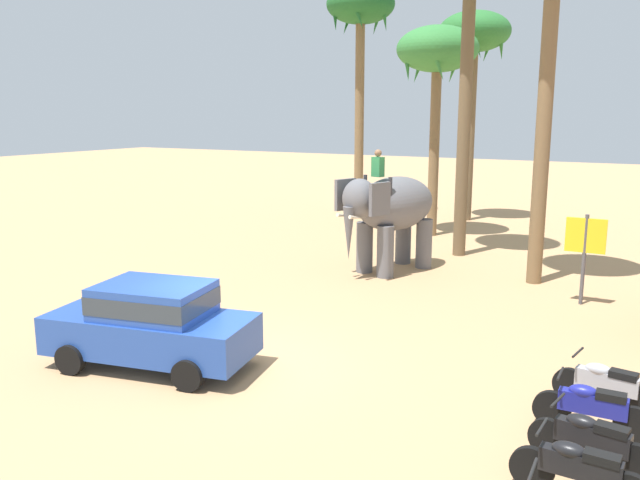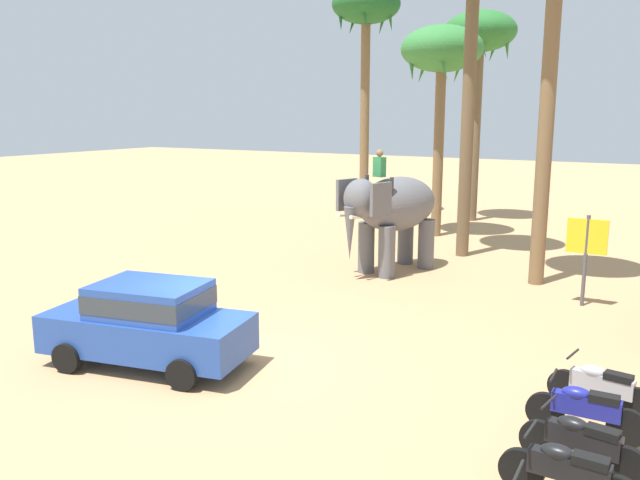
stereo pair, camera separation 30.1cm
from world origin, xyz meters
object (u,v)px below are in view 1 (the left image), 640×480
Objects in this scene: motorcycle_far_in_row at (606,385)px; palm_tree_left_of_road at (361,15)px; palm_tree_far_back at (474,39)px; signboard_yellow at (585,242)px; palm_tree_behind_elephant at (437,55)px; elephant_with_mahout at (390,209)px; motorcycle_mid_row at (592,440)px; motorcycle_fourth_in_row at (592,407)px; car_sedan_foreground at (152,322)px; motorcycle_second_in_row at (580,470)px.

motorcycle_far_in_row is 23.52m from palm_tree_left_of_road.
palm_tree_far_back is 3.92× the size of signboard_yellow.
palm_tree_behind_elephant is 4.63m from palm_tree_far_back.
elephant_with_mahout is 2.24× the size of motorcycle_mid_row.
signboard_yellow is at bearing 98.26° from motorcycle_mid_row.
motorcycle_far_in_row is 0.17× the size of palm_tree_left_of_road.
motorcycle_fourth_in_row is 0.17× the size of palm_tree_left_of_road.
car_sedan_foreground is 8.42m from motorcycle_far_in_row.
palm_tree_far_back is at bearing 113.08° from motorcycle_far_in_row.
car_sedan_foreground reaches higher than motorcycle_far_in_row.
palm_tree_left_of_road is at bearing 123.62° from motorcycle_mid_row.
signboard_yellow is (-1.23, 6.45, 1.22)m from motorcycle_far_in_row.
elephant_with_mahout is at bearing -59.54° from palm_tree_left_of_road.
car_sedan_foreground is 9.73m from elephant_with_mahout.
signboard_yellow is at bearing 97.26° from motorcycle_second_in_row.
motorcycle_fourth_in_row is 0.75× the size of signboard_yellow.
motorcycle_fourth_in_row is at bearing -95.76° from motorcycle_far_in_row.
motorcycle_mid_row is at bearing -63.53° from palm_tree_behind_elephant.
car_sedan_foreground is at bearing -90.41° from palm_tree_behind_elephant.
elephant_with_mahout is 2.24× the size of motorcycle_far_in_row.
motorcycle_far_in_row is 0.19× the size of palm_tree_far_back.
palm_tree_left_of_road is at bearing 124.95° from motorcycle_fourth_in_row.
motorcycle_second_in_row is at bearing -90.39° from motorcycle_far_in_row.
motorcycle_fourth_in_row is 0.22× the size of palm_tree_behind_elephant.
motorcycle_far_in_row is at bearing 90.49° from motorcycle_mid_row.
palm_tree_left_of_road is (-12.98, 20.48, 8.98)m from motorcycle_second_in_row.
palm_tree_left_of_road reaches higher than motorcycle_far_in_row.
motorcycle_fourth_in_row is 0.19× the size of palm_tree_far_back.
palm_tree_behind_elephant reaches higher than motorcycle_fourth_in_row.
car_sedan_foreground is 21.90m from palm_tree_far_back.
palm_tree_behind_elephant is at bearing -34.92° from palm_tree_left_of_road.
motorcycle_second_in_row is at bearing -69.97° from palm_tree_far_back.
car_sedan_foreground is 2.43× the size of motorcycle_mid_row.
motorcycle_far_in_row is at bearing -79.19° from signboard_yellow.
motorcycle_mid_row is at bearing -53.29° from elephant_with_mahout.
car_sedan_foreground is at bearing -128.36° from signboard_yellow.
elephant_with_mahout is 13.82m from palm_tree_left_of_road.
signboard_yellow is at bearing -47.87° from palm_tree_behind_elephant.
palm_tree_left_of_road reaches higher than motorcycle_fourth_in_row.
palm_tree_far_back is 15.15m from signboard_yellow.
motorcycle_fourth_in_row is (-0.08, 2.03, 0.00)m from motorcycle_second_in_row.
car_sedan_foreground is 21.97m from palm_tree_left_of_road.
palm_tree_far_back reaches higher than car_sedan_foreground.
motorcycle_mid_row is 0.75× the size of signboard_yellow.
palm_tree_behind_elephant is at bearing 119.85° from motorcycle_far_in_row.
motorcycle_fourth_in_row is (8.00, 1.20, -0.46)m from car_sedan_foreground.
motorcycle_second_in_row is 3.06m from motorcycle_far_in_row.
motorcycle_far_in_row is 17.39m from palm_tree_behind_elephant.
car_sedan_foreground reaches higher than motorcycle_second_in_row.
signboard_yellow is (6.76, -7.47, -5.47)m from palm_tree_behind_elephant.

